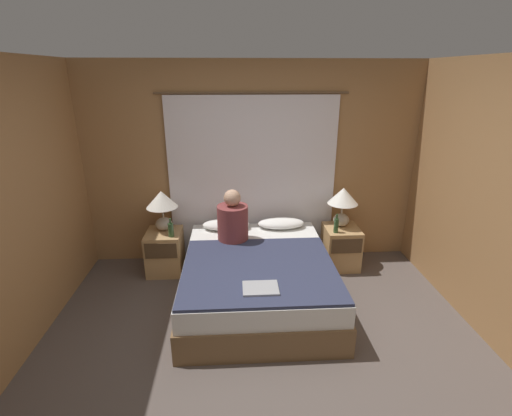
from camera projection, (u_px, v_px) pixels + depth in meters
name	position (u px, v px, depth m)	size (l,w,h in m)	color
ground_plane	(264.00, 357.00, 3.24)	(16.00, 16.00, 0.00)	#564C47
wall_back	(252.00, 165.00, 4.65)	(4.25, 0.06, 2.50)	#A37547
curtain_panel	(253.00, 181.00, 4.65)	(2.27, 0.02, 2.13)	white
bed	(258.00, 279.00, 3.99)	(1.56, 1.91, 0.51)	brown
nightstand_left	(165.00, 252.00, 4.58)	(0.42, 0.47, 0.52)	tan
nightstand_right	(341.00, 247.00, 4.70)	(0.42, 0.47, 0.52)	tan
lamp_left	(162.00, 204.00, 4.44)	(0.37, 0.37, 0.50)	#B2A899
lamp_right	(343.00, 200.00, 4.57)	(0.37, 0.37, 0.50)	#B2A899
pillow_left	(226.00, 225.00, 4.59)	(0.58, 0.28, 0.12)	white
pillow_right	(281.00, 223.00, 4.62)	(0.58, 0.28, 0.12)	white
blanket_on_bed	(259.00, 269.00, 3.64)	(1.50, 1.32, 0.03)	#2D334C
person_left_in_bed	(233.00, 221.00, 4.20)	(0.35, 0.35, 0.62)	brown
beer_bottle_on_left_stand	(171.00, 230.00, 4.34)	(0.07, 0.07, 0.22)	#2D4C28
beer_bottle_on_right_stand	(336.00, 225.00, 4.45)	(0.06, 0.06, 0.24)	#2D4C28
laptop_on_bed	(261.00, 288.00, 3.27)	(0.32, 0.24, 0.02)	#9EA0A5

